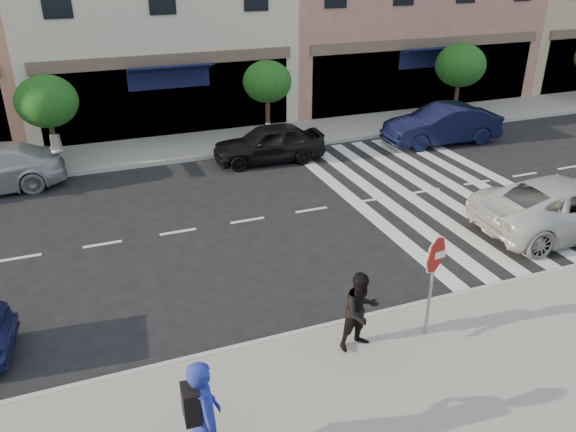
% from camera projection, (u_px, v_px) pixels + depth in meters
% --- Properties ---
extents(ground, '(120.00, 120.00, 0.00)m').
position_uv_depth(ground, '(300.00, 293.00, 12.72)').
color(ground, black).
rests_on(ground, ground).
extents(sidewalk_near, '(60.00, 4.50, 0.15)m').
position_uv_depth(sidewalk_near, '(383.00, 403.00, 9.53)').
color(sidewalk_near, gray).
rests_on(sidewalk_near, ground).
extents(sidewalk_far, '(60.00, 3.00, 0.15)m').
position_uv_depth(sidewalk_far, '(194.00, 146.00, 21.95)').
color(sidewalk_far, gray).
rests_on(sidewalk_far, ground).
extents(street_tree_wb, '(2.10, 2.10, 3.06)m').
position_uv_depth(street_tree_wb, '(47.00, 102.00, 19.20)').
color(street_tree_wb, '#473323').
rests_on(street_tree_wb, sidewalk_far).
extents(street_tree_c, '(1.90, 1.90, 3.04)m').
position_uv_depth(street_tree_c, '(267.00, 82.00, 21.77)').
color(street_tree_c, '#473323').
rests_on(street_tree_c, sidewalk_far).
extents(street_tree_ea, '(2.20, 2.20, 3.19)m').
position_uv_depth(street_tree_ea, '(460.00, 65.00, 24.67)').
color(street_tree_ea, '#473323').
rests_on(street_tree_ea, sidewalk_far).
extents(stop_sign, '(0.76, 0.13, 2.16)m').
position_uv_depth(stop_sign, '(435.00, 263.00, 10.47)').
color(stop_sign, gray).
rests_on(stop_sign, sidewalk_near).
extents(photographer, '(0.49, 0.72, 1.93)m').
position_uv_depth(photographer, '(205.00, 417.00, 7.87)').
color(photographer, navy).
rests_on(photographer, sidewalk_near).
extents(walker, '(0.86, 0.72, 1.60)m').
position_uv_depth(walker, '(361.00, 311.00, 10.46)').
color(walker, black).
rests_on(walker, sidewalk_near).
extents(car_near_right, '(5.37, 2.66, 1.46)m').
position_uv_depth(car_near_right, '(568.00, 206.00, 15.25)').
color(car_near_right, silver).
rests_on(car_near_right, ground).
extents(car_far_mid, '(4.11, 1.85, 1.37)m').
position_uv_depth(car_far_mid, '(269.00, 143.00, 20.28)').
color(car_far_mid, black).
rests_on(car_far_mid, ground).
extents(car_far_right, '(4.70, 1.91, 1.52)m').
position_uv_depth(car_far_right, '(442.00, 125.00, 22.14)').
color(car_far_right, black).
rests_on(car_far_right, ground).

